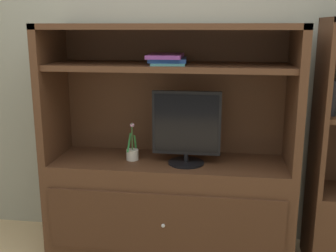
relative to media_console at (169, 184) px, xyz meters
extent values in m
cube|color=gray|center=(0.00, 0.34, 0.89)|extent=(6.00, 0.10, 2.80)
cube|color=#4C2D1C|center=(0.00, -0.01, -0.17)|extent=(1.63, 0.50, 0.68)
cube|color=#462A19|center=(0.00, -0.26, -0.17)|extent=(1.50, 0.02, 0.41)
sphere|color=silver|center=(0.00, -0.28, -0.17)|extent=(0.02, 0.02, 0.02)
cube|color=#4C2D1C|center=(-0.79, -0.01, 0.62)|extent=(0.05, 0.50, 0.89)
cube|color=#4C2D1C|center=(0.79, -0.01, 0.62)|extent=(0.05, 0.50, 0.89)
cube|color=#4C2D1C|center=(0.00, 0.23, 0.62)|extent=(1.63, 0.02, 0.89)
cube|color=#4C2D1C|center=(0.00, -0.01, 1.05)|extent=(1.63, 0.50, 0.04)
cube|color=#4C2D1C|center=(0.00, -0.01, 0.80)|extent=(1.53, 0.45, 0.04)
cylinder|color=black|center=(0.12, -0.05, 0.18)|extent=(0.24, 0.24, 0.01)
cylinder|color=black|center=(0.12, -0.05, 0.21)|extent=(0.03, 0.03, 0.05)
cube|color=black|center=(0.12, -0.05, 0.44)|extent=(0.44, 0.02, 0.42)
cube|color=black|center=(0.12, -0.07, 0.44)|extent=(0.41, 0.00, 0.37)
cylinder|color=beige|center=(-0.25, -0.02, 0.21)|extent=(0.08, 0.08, 0.07)
cylinder|color=#3D6B33|center=(-0.25, -0.02, 0.33)|extent=(0.01, 0.01, 0.18)
cube|color=#2D7A38|center=(-0.23, -0.02, 0.29)|extent=(0.02, 0.07, 0.12)
cube|color=#2D7A38|center=(-0.27, -0.03, 0.29)|extent=(0.02, 0.14, 0.10)
sphere|color=#DB9EC6|center=(-0.25, -0.02, 0.41)|extent=(0.03, 0.03, 0.03)
cube|color=teal|center=(0.00, -0.02, 0.82)|extent=(0.23, 0.34, 0.01)
cube|color=#2D519E|center=(-0.01, 0.00, 0.84)|extent=(0.26, 0.28, 0.02)
cube|color=purple|center=(-0.02, 0.00, 0.86)|extent=(0.22, 0.31, 0.02)
cube|color=#4C2D1C|center=(0.95, -0.01, 0.56)|extent=(0.03, 0.38, 1.08)
cube|color=black|center=(1.00, -0.01, 0.63)|extent=(0.03, 0.15, 0.21)
camera|label=1|loc=(0.35, -2.60, 1.05)|focal=43.82mm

